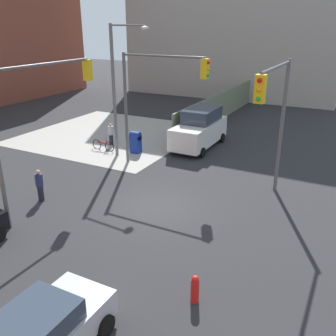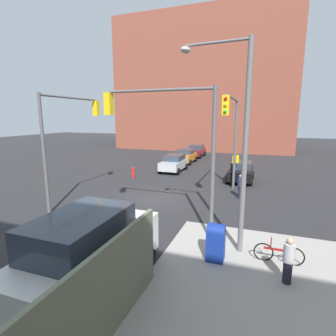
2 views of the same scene
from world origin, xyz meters
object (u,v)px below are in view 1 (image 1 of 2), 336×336
mailbox_blue (135,142)px  fire_hydrant (195,288)px  traffic_signal_ne_corner (155,89)px  pedestrian_waiting (111,134)px  street_lamp_corner (118,82)px  van_white_delivery (200,129)px  sedan_silver (40,335)px  bicycle_leaning_on_fence (103,145)px  smokestack (65,23)px  traffic_signal_se_corner (275,108)px  traffic_signal_nw_corner (38,107)px  pedestrian_crossing (40,185)px

mailbox_blue → fire_hydrant: mailbox_blue is taller
traffic_signal_ne_corner → pedestrian_waiting: 6.62m
traffic_signal_ne_corner → fire_hydrant: bearing=-144.8°
traffic_signal_ne_corner → mailbox_blue: bearing=55.7°
street_lamp_corner → van_white_delivery: 6.49m
traffic_signal_ne_corner → sedan_silver: 14.43m
traffic_signal_ne_corner → bicycle_leaning_on_fence: bearing=76.8°
pedestrian_waiting → sedan_silver: bearing=-72.0°
smokestack → mailbox_blue: (-22.01, -25.00, -7.24)m
traffic_signal_se_corner → sedan_silver: (-11.30, 2.82, -3.77)m
pedestrian_waiting → bicycle_leaning_on_fence: bearing=-92.6°
street_lamp_corner → van_white_delivery: street_lamp_corner is taller
traffic_signal_nw_corner → bicycle_leaning_on_fence: (7.72, 2.70, -4.32)m
smokestack → street_lamp_corner: 33.84m
mailbox_blue → pedestrian_waiting: (0.60, 2.40, 0.04)m
mailbox_blue → fire_hydrant: bearing=-140.6°
mailbox_blue → pedestrian_crossing: pedestrian_crossing is taller
street_lamp_corner → mailbox_blue: (1.03, -0.43, -3.94)m
smokestack → pedestrian_crossing: size_ratio=10.07×
van_white_delivery → sedan_silver: bearing=-169.1°
pedestrian_crossing → smokestack: bearing=-120.0°
smokestack → pedestrian_crossing: 39.74m
traffic_signal_se_corner → bicycle_leaning_on_fence: size_ratio=3.71×
mailbox_blue → pedestrian_waiting: 2.47m
street_lamp_corner → fire_hydrant: size_ratio=8.51×
traffic_signal_nw_corner → traffic_signal_se_corner: size_ratio=1.00×
street_lamp_corner → van_white_delivery: bearing=-41.2°
traffic_signal_nw_corner → bicycle_leaning_on_fence: bearing=19.3°
traffic_signal_nw_corner → mailbox_blue: traffic_signal_nw_corner is taller
traffic_signal_se_corner → street_lamp_corner: bearing=75.1°
fire_hydrant → bicycle_leaning_on_fence: (10.60, 11.40, -0.14)m
traffic_signal_nw_corner → pedestrian_crossing: (0.12, 0.70, -3.85)m
sedan_silver → pedestrian_crossing: sedan_silver is taller
smokestack → pedestrian_waiting: (-21.41, -22.60, -7.20)m
traffic_signal_ne_corner → bicycle_leaning_on_fence: size_ratio=3.71×
bicycle_leaning_on_fence → smokestack: bearing=45.2°
traffic_signal_nw_corner → traffic_signal_ne_corner: bearing=-16.8°
fire_hydrant → pedestrian_crossing: pedestrian_crossing is taller
van_white_delivery → smokestack: bearing=56.2°
traffic_signal_nw_corner → fire_hydrant: size_ratio=6.91×
pedestrian_waiting → bicycle_leaning_on_fence: size_ratio=0.89×
traffic_signal_ne_corner → fire_hydrant: size_ratio=6.91×
traffic_signal_nw_corner → fire_hydrant: (-2.88, -8.70, -4.19)m
street_lamp_corner → pedestrian_waiting: bearing=50.4°
street_lamp_corner → pedestrian_crossing: size_ratio=5.03×
fire_hydrant → sedan_silver: size_ratio=0.24×
bicycle_leaning_on_fence → street_lamp_corner: bearing=-103.6°
fire_hydrant → sedan_silver: (-3.78, 2.52, 0.36)m
traffic_signal_se_corner → mailbox_blue: 10.89m
fire_hydrant → sedan_silver: sedan_silver is taller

